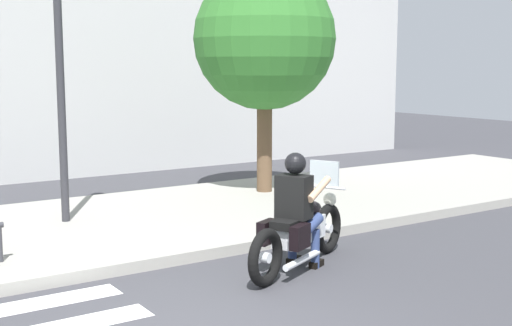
{
  "coord_description": "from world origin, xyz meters",
  "views": [
    {
      "loc": [
        -2.86,
        -5.46,
        2.48
      ],
      "look_at": [
        1.9,
        1.66,
        1.27
      ],
      "focal_mm": 48.32,
      "sensor_mm": 36.0,
      "label": 1
    }
  ],
  "objects_px": {
    "tree_near_rack": "(265,40)",
    "rider": "(297,203)",
    "motorcycle": "(300,231)",
    "street_lamp": "(59,44)"
  },
  "relations": [
    {
      "from": "tree_near_rack",
      "to": "rider",
      "type": "bearing_deg",
      "value": -119.42
    },
    {
      "from": "motorcycle",
      "to": "street_lamp",
      "type": "distance_m",
      "value": 4.57
    },
    {
      "from": "motorcycle",
      "to": "tree_near_rack",
      "type": "bearing_deg",
      "value": 61.19
    },
    {
      "from": "tree_near_rack",
      "to": "street_lamp",
      "type": "bearing_deg",
      "value": -174.17
    },
    {
      "from": "street_lamp",
      "to": "motorcycle",
      "type": "bearing_deg",
      "value": -63.37
    },
    {
      "from": "rider",
      "to": "tree_near_rack",
      "type": "bearing_deg",
      "value": 60.58
    },
    {
      "from": "rider",
      "to": "motorcycle",
      "type": "bearing_deg",
      "value": 22.55
    },
    {
      "from": "motorcycle",
      "to": "rider",
      "type": "xyz_separation_m",
      "value": [
        -0.07,
        -0.03,
        0.37
      ]
    },
    {
      "from": "motorcycle",
      "to": "tree_near_rack",
      "type": "xyz_separation_m",
      "value": [
        2.16,
        3.92,
        2.48
      ]
    },
    {
      "from": "motorcycle",
      "to": "rider",
      "type": "bearing_deg",
      "value": -157.45
    }
  ]
}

